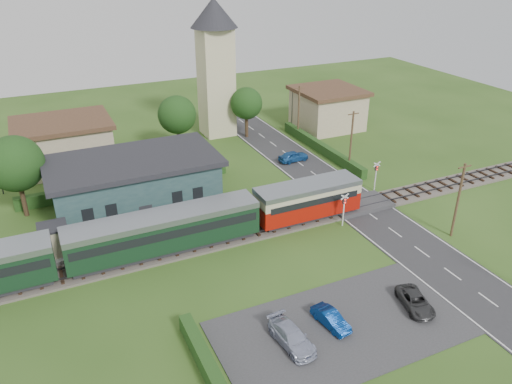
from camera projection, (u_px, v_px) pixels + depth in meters
name	position (u px, v px, depth m)	size (l,w,h in m)	color
ground	(279.00, 239.00, 44.06)	(120.00, 120.00, 0.00)	#2D4C19
railway_track	(269.00, 227.00, 45.63)	(76.00, 3.20, 0.49)	#4C443D
road	(371.00, 215.00, 47.82)	(6.00, 70.00, 0.05)	#28282B
car_park	(340.00, 328.00, 33.73)	(17.00, 9.00, 0.08)	#333335
crossing_deck	(359.00, 205.00, 49.35)	(6.20, 3.40, 0.45)	#333335
platform	(152.00, 234.00, 44.41)	(30.00, 3.00, 0.45)	gray
equipment_hut	(54.00, 239.00, 40.71)	(2.30, 2.30, 2.55)	beige
station_building	(135.00, 183.00, 48.01)	(16.00, 9.00, 5.30)	#234042
train	(126.00, 239.00, 39.88)	(43.20, 2.90, 3.40)	#232328
church_tower	(215.00, 58.00, 64.13)	(6.00, 6.00, 17.60)	beige
house_west	(64.00, 143.00, 57.45)	(10.80, 8.80, 5.50)	tan
house_east	(328.00, 108.00, 69.85)	(8.80, 8.80, 5.50)	tan
hedge_carpark	(208.00, 367.00, 29.89)	(0.80, 9.00, 1.20)	#193814
hedge_roadside	(321.00, 148.00, 62.14)	(0.80, 18.00, 1.20)	#193814
hedge_station	(127.00, 184.00, 52.58)	(22.00, 0.80, 1.30)	#193814
tree_a	(15.00, 164.00, 45.48)	(5.20, 5.20, 8.00)	#332316
tree_b	(177.00, 115.00, 59.75)	(4.60, 4.60, 7.34)	#332316
tree_c	(246.00, 103.00, 65.31)	(4.20, 4.20, 6.78)	#332316
utility_pole_b	(458.00, 200.00, 42.93)	(1.40, 0.22, 7.00)	#473321
utility_pole_c	(351.00, 140.00, 55.92)	(1.40, 0.22, 7.00)	#473321
utility_pole_d	(299.00, 111.00, 65.67)	(1.40, 0.22, 7.00)	#473321
crossing_signal_near	(344.00, 205.00, 45.19)	(0.84, 0.28, 3.28)	silver
crossing_signal_far	(376.00, 172.00, 51.80)	(0.84, 0.28, 3.28)	silver
streetlamp_east	(292.00, 104.00, 70.67)	(0.30, 0.30, 5.15)	#3F3F47
car_on_road	(293.00, 156.00, 59.48)	(1.49, 3.70, 1.26)	#1B5095
car_park_blue	(331.00, 319.00, 33.74)	(1.11, 3.17, 1.05)	navy
car_park_silver	(292.00, 337.00, 32.10)	(1.67, 4.10, 1.19)	#A4ABC3
car_park_dark	(415.00, 301.00, 35.42)	(1.70, 3.70, 1.03)	#323334
pedestrian_near	(245.00, 206.00, 46.90)	(0.62, 0.41, 1.69)	gray
pedestrian_far	(77.00, 243.00, 41.21)	(0.74, 0.57, 1.52)	gray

